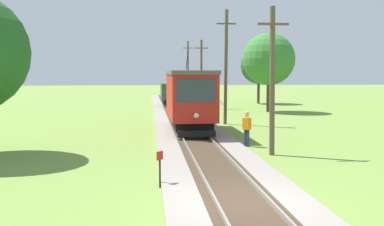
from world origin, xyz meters
The scene contains 16 objects.
ground_plane centered at (0.00, 0.00, 0.00)m, with size 260.00×260.00×0.00m, color olive.
track_ballast centered at (0.00, 0.00, 0.09)m, with size 4.20×120.00×0.18m, color gray.
sleeper_bed centered at (0.00, 0.00, 0.18)m, with size 2.04×120.00×0.01m, color #423323.
rail_left centered at (-0.72, 0.00, 0.25)m, with size 0.07×120.00×0.14m, color gray.
rail_right centered at (0.72, 0.00, 0.25)m, with size 0.07×120.00×0.14m, color gray.
red_tram centered at (0.00, 15.32, 2.19)m, with size 2.60×8.54×4.79m.
freight_car centered at (0.00, 35.56, 1.56)m, with size 2.40×5.20×2.31m.
utility_pole_near_tram centered at (3.01, 7.64, 3.41)m, with size 1.40×0.49×6.63m.
utility_pole_mid centered at (3.01, 19.45, 4.18)m, with size 1.40×0.57×8.17m.
utility_pole_far centered at (3.01, 34.16, 3.70)m, with size 1.40×0.28×7.21m.
utility_pole_distant centered at (3.01, 50.11, 4.24)m, with size 1.40×0.32×8.29m.
trackside_signal_marker centered at (-2.14, 2.37, 0.67)m, with size 0.21×0.21×1.18m.
gravel_pile centered at (5.35, 40.18, 0.43)m, with size 3.05×3.05×0.85m, color gray.
track_worker centered at (2.40, 9.89, 0.98)m, with size 0.42×0.45×1.78m.
tree_left_near centered at (8.89, 29.30, 5.04)m, with size 5.00×5.00×7.55m.
tree_right_near centered at (10.91, 40.88, 4.64)m, with size 4.46×4.46×6.88m.
Camera 1 is at (-2.45, -11.26, 3.63)m, focal length 40.47 mm.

